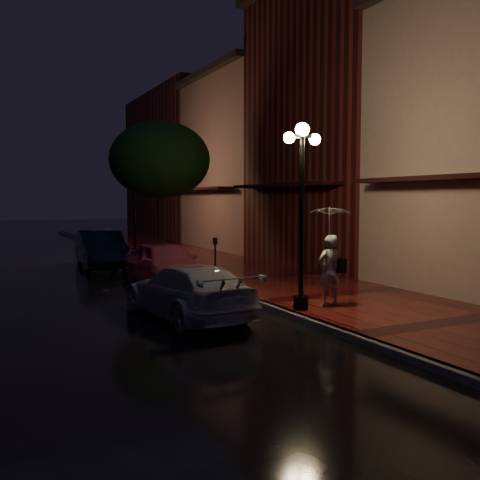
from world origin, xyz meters
TOP-DOWN VIEW (x-y plane):
  - ground at (0.00, 0.00)m, footprint 120.00×120.00m
  - sidewalk at (2.25, 0.00)m, footprint 4.50×60.00m
  - curb at (0.00, 0.00)m, footprint 0.25×60.00m
  - storefront_mid at (7.00, 2.00)m, footprint 5.00×8.00m
  - storefront_far at (7.00, 10.00)m, footprint 5.00×8.00m
  - storefront_extra at (7.00, 20.00)m, footprint 5.00×12.00m
  - streetlamp_near at (0.35, -5.00)m, footprint 0.96×0.36m
  - streetlamp_far at (0.35, 9.00)m, footprint 0.96×0.36m
  - street_tree at (0.61, 5.99)m, footprint 4.16×4.16m
  - pink_car at (-1.09, 0.48)m, footprint 1.79×4.23m
  - navy_car at (-1.90, 5.95)m, footprint 1.89×4.63m
  - silver_car at (-2.11, -4.04)m, footprint 2.13×4.41m
  - woman_with_umbrella at (1.15, -5.02)m, footprint 1.00×1.02m
  - parking_meter at (0.60, 0.44)m, footprint 0.15×0.13m

SIDE VIEW (x-z plane):
  - ground at x=0.00m, z-range 0.00..0.00m
  - sidewalk at x=2.25m, z-range 0.00..0.15m
  - curb at x=0.00m, z-range 0.00..0.15m
  - silver_car at x=-2.11m, z-range 0.00..1.24m
  - pink_car at x=-1.09m, z-range 0.00..1.43m
  - navy_car at x=-1.90m, z-range 0.00..1.49m
  - parking_meter at x=0.60m, z-range 0.29..1.61m
  - woman_with_umbrella at x=1.15m, z-range 0.54..2.95m
  - streetlamp_near at x=0.35m, z-range 0.45..4.76m
  - streetlamp_far at x=0.35m, z-range 0.45..4.76m
  - street_tree at x=0.61m, z-range 1.34..7.14m
  - storefront_far at x=7.00m, z-range 0.00..9.00m
  - storefront_extra at x=7.00m, z-range 0.00..10.00m
  - storefront_mid at x=7.00m, z-range 0.00..11.00m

